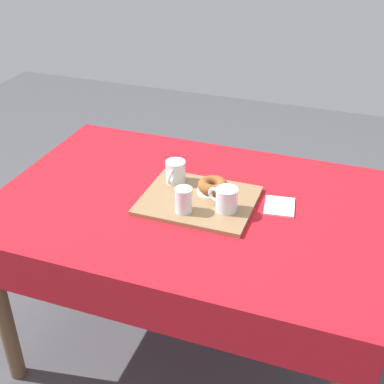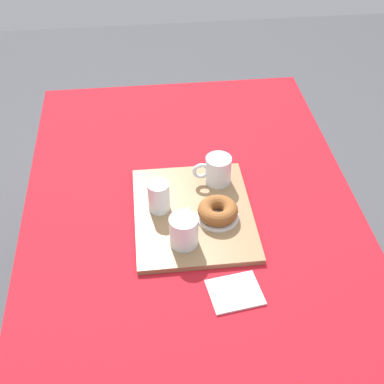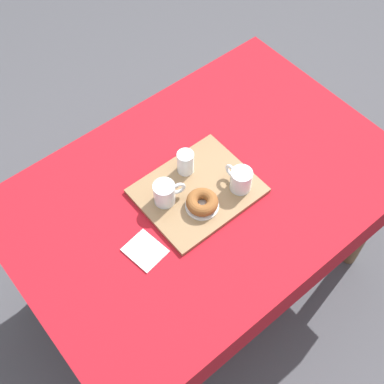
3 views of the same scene
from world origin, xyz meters
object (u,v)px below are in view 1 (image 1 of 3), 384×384
Objects in this scene: serving_tray at (198,201)px; donut_plate_left at (213,191)px; tea_mug_left at (175,172)px; water_glass_near at (184,201)px; tea_mug_right at (226,200)px; sugar_donut_left at (213,185)px; paper_napkin at (279,206)px; dining_table at (190,221)px.

donut_plate_left reaches higher than serving_tray.
tea_mug_left is 1.28× the size of water_glass_near.
tea_mug_right reaches higher than sugar_donut_left.
paper_napkin is at bearing -151.80° from water_glass_near.
dining_table is 11.26× the size of paper_napkin.
dining_table is 0.34m from paper_napkin.
serving_tray is at bearing 143.98° from tea_mug_left.
paper_napkin is at bearing -147.60° from tea_mug_right.
donut_plate_left is at bearing -135.87° from dining_table.
serving_tray is 4.48× the size of water_glass_near.
dining_table is 0.19m from tea_mug_left.
serving_tray is 3.22× the size of paper_napkin.
dining_table is 0.14m from donut_plate_left.
serving_tray is at bearing 174.34° from dining_table.
tea_mug_right is 0.21m from paper_napkin.
tea_mug_left is 1.02× the size of tea_mug_right.
tea_mug_left is 0.92× the size of paper_napkin.
tea_mug_right is at bearing 32.40° from paper_napkin.
paper_napkin is at bearing -167.47° from dining_table.
sugar_donut_left is at bearing -51.32° from tea_mug_right.
water_glass_near is at bearing 28.20° from paper_napkin.
paper_napkin is (-0.31, -0.17, -0.05)m from water_glass_near.
serving_tray is 0.08m from donut_plate_left.
tea_mug_left is 0.98× the size of donut_plate_left.
paper_napkin is (-0.25, -0.01, -0.04)m from sugar_donut_left.
tea_mug_right is (-0.15, 0.04, 0.15)m from dining_table.
tea_mug_left is at bearing -7.96° from donut_plate_left.
tea_mug_right is at bearing 128.68° from donut_plate_left.
sugar_donut_left is at bearing -116.18° from serving_tray.
water_glass_near is 0.17m from donut_plate_left.
paper_napkin is at bearing -178.58° from donut_plate_left.
water_glass_near is at bearing 76.35° from serving_tray.
donut_plate_left is (-0.16, 0.02, -0.04)m from tea_mug_left.
tea_mug_right reaches higher than serving_tray.
tea_mug_left reaches higher than donut_plate_left.
tea_mug_right reaches higher than donut_plate_left.
tea_mug_right is at bearing 163.47° from serving_tray.
serving_tray is 0.08m from sugar_donut_left.
sugar_donut_left is at bearing 1.42° from paper_napkin.
water_glass_near is 0.72× the size of paper_napkin.
paper_napkin is (-0.25, -0.01, -0.02)m from donut_plate_left.
donut_plate_left is 0.94× the size of paper_napkin.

